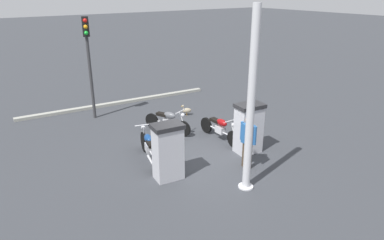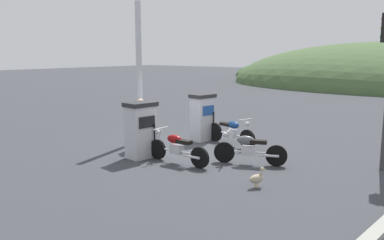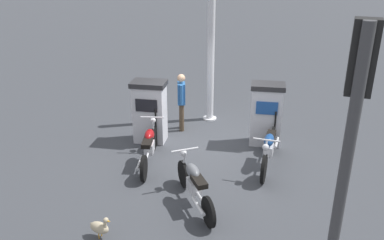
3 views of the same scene
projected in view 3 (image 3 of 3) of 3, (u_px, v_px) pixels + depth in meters
ground_plane at (207, 151)px, 9.84m from camera, size 120.00×120.00×0.00m
fuel_pump_near at (150, 111)px, 10.12m from camera, size 0.72×0.92×1.61m
fuel_pump_far at (266, 114)px, 9.96m from camera, size 0.69×0.88×1.60m
motorcycle_near_pump at (149, 146)px, 9.14m from camera, size 2.06×0.56×0.92m
motorcycle_far_pump at (269, 148)px, 8.98m from camera, size 2.12×0.79×0.95m
motorcycle_extra at (194, 183)px, 7.60m from camera, size 1.85×0.91×0.92m
attendant_person at (181, 99)px, 10.75m from camera, size 0.58×0.24×1.59m
wandering_duck at (100, 227)px, 6.74m from camera, size 0.31×0.44×0.45m
roadside_traffic_light at (348, 149)px, 3.97m from camera, size 0.40×0.29×3.96m
canopy_support_pole at (211, 43)px, 10.94m from camera, size 0.40×0.40×4.65m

